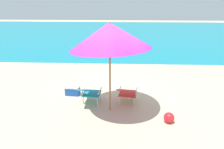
% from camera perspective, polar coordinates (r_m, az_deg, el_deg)
% --- Properties ---
extents(ground_plane, '(40.00, 40.00, 0.00)m').
position_cam_1_polar(ground_plane, '(10.31, 0.92, 3.04)').
color(ground_plane, '#CCB78E').
extents(ocean_band, '(40.00, 18.00, 0.01)m').
position_cam_1_polar(ocean_band, '(19.02, 1.78, 11.12)').
color(ocean_band, teal).
rests_on(ocean_band, ground_plane).
extents(lounge_chair_left, '(0.63, 0.93, 0.68)m').
position_cam_1_polar(lounge_chair_left, '(6.30, -5.97, -4.83)').
color(lounge_chair_left, teal).
rests_on(lounge_chair_left, ground_plane).
extents(lounge_chair_right, '(0.66, 0.94, 0.68)m').
position_cam_1_polar(lounge_chair_right, '(6.28, 4.20, -4.85)').
color(lounge_chair_right, red).
rests_on(lounge_chair_right, ground_plane).
extents(beach_umbrella_center, '(3.05, 3.05, 2.57)m').
position_cam_1_polar(beach_umbrella_center, '(5.41, -0.59, 10.52)').
color(beach_umbrella_center, olive).
rests_on(beach_umbrella_center, ground_plane).
extents(beach_ball, '(0.28, 0.28, 0.28)m').
position_cam_1_polar(beach_ball, '(5.74, 15.26, -11.26)').
color(beach_ball, red).
rests_on(beach_ball, ground_plane).
extents(cooler_box, '(0.49, 0.36, 0.32)m').
position_cam_1_polar(cooler_box, '(7.12, -10.68, -4.17)').
color(cooler_box, '#194CA5').
rests_on(cooler_box, ground_plane).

